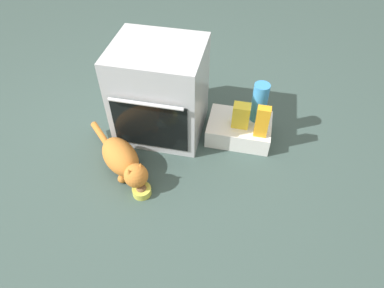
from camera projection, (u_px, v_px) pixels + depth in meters
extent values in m
plane|color=#384C47|center=(146.00, 160.00, 2.40)|extent=(8.00, 8.00, 0.00)
cube|color=#B7BABF|center=(160.00, 91.00, 2.39)|extent=(0.61, 0.53, 0.69)
cube|color=black|center=(150.00, 126.00, 2.27)|extent=(0.52, 0.01, 0.38)
cylinder|color=silver|center=(145.00, 104.00, 2.10)|extent=(0.49, 0.02, 0.02)
cube|color=white|center=(239.00, 129.00, 2.52)|extent=(0.46, 0.34, 0.14)
cylinder|color=#D1D14C|center=(142.00, 191.00, 2.18)|extent=(0.12, 0.12, 0.05)
sphere|color=brown|center=(142.00, 189.00, 2.17)|extent=(0.07, 0.07, 0.07)
ellipsoid|color=#C6752D|center=(120.00, 157.00, 2.27)|extent=(0.40, 0.38, 0.21)
sphere|color=#C6752D|center=(136.00, 176.00, 2.13)|extent=(0.16, 0.16, 0.16)
cone|color=#C6752D|center=(141.00, 167.00, 2.11)|extent=(0.05, 0.05, 0.07)
cone|color=#C6752D|center=(129.00, 173.00, 2.07)|extent=(0.05, 0.05, 0.07)
cylinder|color=#C6752D|center=(103.00, 137.00, 2.47)|extent=(0.25, 0.23, 0.10)
sphere|color=#C6752D|center=(137.00, 171.00, 2.30)|extent=(0.06, 0.06, 0.06)
sphere|color=#C6752D|center=(122.00, 179.00, 2.25)|extent=(0.06, 0.06, 0.06)
cube|color=yellow|center=(241.00, 115.00, 2.38)|extent=(0.12, 0.09, 0.18)
cylinder|color=#388CD1|center=(259.00, 102.00, 2.39)|extent=(0.11, 0.11, 0.30)
cube|color=orange|center=(262.00, 122.00, 2.29)|extent=(0.09, 0.06, 0.24)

